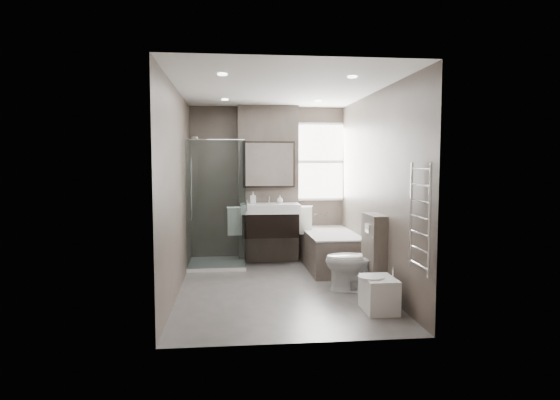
{
  "coord_description": "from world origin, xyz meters",
  "views": [
    {
      "loc": [
        -0.62,
        -6.05,
        1.67
      ],
      "look_at": [
        0.03,
        0.15,
        1.16
      ],
      "focal_mm": 30.0,
      "sensor_mm": 36.0,
      "label": 1
    }
  ],
  "objects": [
    {
      "name": "bathtub",
      "position": [
        0.92,
        1.1,
        0.32
      ],
      "size": [
        0.75,
        1.6,
        0.57
      ],
      "color": "#4F463E",
      "rests_on": "ground"
    },
    {
      "name": "vanity_pier",
      "position": [
        0.0,
        1.77,
        1.3
      ],
      "size": [
        1.0,
        0.25,
        2.6
      ],
      "primitive_type": "cube",
      "color": "#4F463E",
      "rests_on": "ground"
    },
    {
      "name": "towel_right",
      "position": [
        0.56,
        1.4,
        0.72
      ],
      "size": [
        0.24,
        0.06,
        0.44
      ],
      "primitive_type": "cube",
      "color": "white",
      "rests_on": "vanity_pier"
    },
    {
      "name": "window",
      "position": [
        0.9,
        1.88,
        1.68
      ],
      "size": [
        0.98,
        0.06,
        1.33
      ],
      "color": "white",
      "rests_on": "room"
    },
    {
      "name": "vanity",
      "position": [
        0.0,
        1.43,
        0.74
      ],
      "size": [
        0.95,
        0.47,
        0.66
      ],
      "color": "black",
      "rests_on": "vanity_pier"
    },
    {
      "name": "bidet",
      "position": [
        1.01,
        -1.06,
        0.2
      ],
      "size": [
        0.41,
        0.48,
        0.5
      ],
      "color": "white",
      "rests_on": "ground"
    },
    {
      "name": "room",
      "position": [
        0.0,
        0.0,
        1.3
      ],
      "size": [
        2.7,
        3.9,
        2.7
      ],
      "color": "#56524F",
      "rests_on": "ground"
    },
    {
      "name": "shower_enclosure",
      "position": [
        -0.75,
        1.35,
        0.49
      ],
      "size": [
        0.9,
        0.9,
        2.0
      ],
      "color": "white",
      "rests_on": "ground"
    },
    {
      "name": "towel_radiator",
      "position": [
        1.25,
        -1.6,
        1.12
      ],
      "size": [
        0.03,
        0.49,
        1.1
      ],
      "color": "silver",
      "rests_on": "room"
    },
    {
      "name": "toilet",
      "position": [
        0.97,
        -0.22,
        0.39
      ],
      "size": [
        0.85,
        0.61,
        0.78
      ],
      "primitive_type": "imported",
      "rotation": [
        0.0,
        0.0,
        -1.82
      ],
      "color": "white",
      "rests_on": "ground"
    },
    {
      "name": "soap_bottle_b",
      "position": [
        0.17,
        1.51,
        1.06
      ],
      "size": [
        0.1,
        0.1,
        0.13
      ],
      "primitive_type": "imported",
      "color": "white",
      "rests_on": "vanity"
    },
    {
      "name": "mirror_cabinet",
      "position": [
        0.0,
        1.61,
        1.63
      ],
      "size": [
        0.86,
        0.08,
        0.76
      ],
      "color": "black",
      "rests_on": "vanity_pier"
    },
    {
      "name": "cistern_box",
      "position": [
        1.21,
        -0.25,
        0.5
      ],
      "size": [
        0.19,
        0.55,
        1.0
      ],
      "color": "#4F463E",
      "rests_on": "ground"
    },
    {
      "name": "towel_left",
      "position": [
        -0.56,
        1.4,
        0.72
      ],
      "size": [
        0.24,
        0.06,
        0.44
      ],
      "primitive_type": "cube",
      "color": "white",
      "rests_on": "vanity_pier"
    },
    {
      "name": "soap_bottle_a",
      "position": [
        -0.27,
        1.46,
        1.1
      ],
      "size": [
        0.09,
        0.09,
        0.2
      ],
      "primitive_type": "imported",
      "color": "white",
      "rests_on": "vanity"
    }
  ]
}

